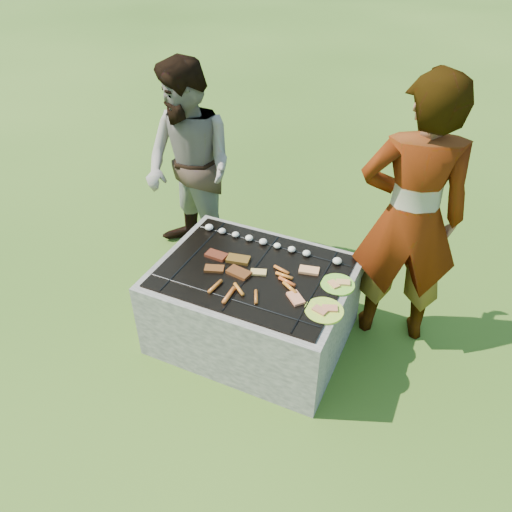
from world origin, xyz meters
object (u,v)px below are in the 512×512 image
(fire_pit, at_px, (253,307))
(bystander, at_px, (190,169))
(plate_far, at_px, (338,284))
(plate_near, at_px, (324,310))
(cook, at_px, (410,219))

(fire_pit, xyz_separation_m, bystander, (-0.90, 0.71, 0.58))
(fire_pit, height_order, bystander, bystander)
(fire_pit, distance_m, bystander, 1.28)
(fire_pit, bearing_deg, plate_far, 10.36)
(plate_near, xyz_separation_m, cook, (0.32, 0.68, 0.35))
(plate_near, height_order, cook, cook)
(cook, height_order, bystander, cook)
(bystander, bearing_deg, plate_far, -2.05)
(bystander, bearing_deg, plate_near, -10.61)
(plate_far, height_order, cook, cook)
(plate_near, bearing_deg, fire_pit, 163.00)
(plate_far, bearing_deg, fire_pit, -169.64)
(plate_far, relative_size, cook, 0.15)
(plate_far, height_order, plate_near, same)
(plate_far, xyz_separation_m, plate_near, (-0.00, -0.27, 0.00))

